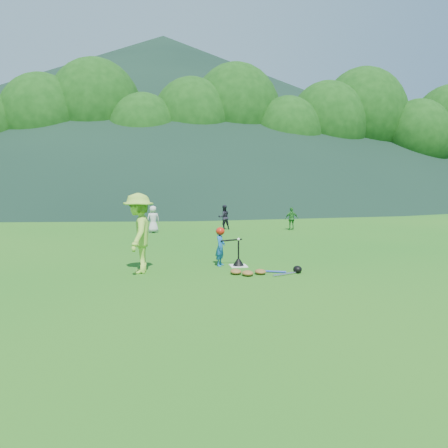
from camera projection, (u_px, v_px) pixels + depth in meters
name	position (u px, v px, depth m)	size (l,w,h in m)	color
ground	(238.00, 266.00, 11.81)	(120.00, 120.00, 0.00)	#186216
home_plate	(238.00, 266.00, 11.81)	(0.45, 0.45, 0.02)	silver
baseball	(239.00, 239.00, 11.74)	(0.08, 0.08, 0.08)	white
batter_child	(220.00, 247.00, 11.83)	(0.37, 0.25, 1.03)	#155497
adult_coach	(139.00, 233.00, 10.90)	(1.30, 0.74, 2.01)	#91C73A
fielder_a	(153.00, 219.00, 19.26)	(0.58, 0.38, 1.19)	beige
fielder_b	(224.00, 217.00, 20.54)	(0.56, 0.44, 1.15)	black
fielder_c	(292.00, 219.00, 20.28)	(0.62, 0.26, 1.06)	#237524
batting_tee	(238.00, 262.00, 11.80)	(0.30, 0.30, 0.68)	black
batter_gear	(221.00, 232.00, 11.79)	(0.73, 0.26, 0.39)	#B71D0C
equipment_pile	(261.00, 272.00, 10.80)	(1.80, 0.67, 0.19)	olive
outfield_fence	(180.00, 198.00, 39.26)	(70.07, 0.08, 1.33)	gray
tree_line	(178.00, 122.00, 44.26)	(70.04, 11.40, 14.82)	#382314
distant_hills	(127.00, 118.00, 89.51)	(155.00, 140.00, 32.00)	black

